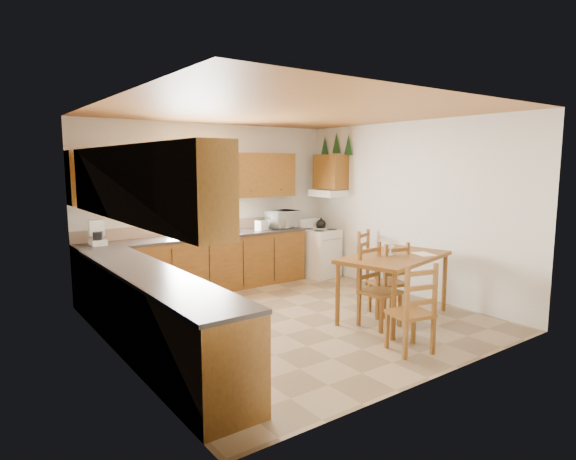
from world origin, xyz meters
TOP-DOWN VIEW (x-y plane):
  - floor at (0.00, 0.00)m, footprint 4.50×4.50m
  - ceiling at (0.00, 0.00)m, footprint 4.50×4.50m
  - wall_left at (-2.25, 0.00)m, footprint 4.50×4.50m
  - wall_right at (2.25, 0.00)m, footprint 4.50×4.50m
  - wall_back at (0.00, 2.25)m, footprint 4.50×4.50m
  - wall_front at (0.00, -2.25)m, footprint 4.50×4.50m
  - lower_cab_back at (-0.38, 1.95)m, footprint 3.75×0.60m
  - lower_cab_left at (-1.95, -0.15)m, footprint 0.60×3.60m
  - counter_back at (-0.38, 1.95)m, footprint 3.75×0.63m
  - counter_left at (-1.95, -0.15)m, footprint 0.63×3.60m
  - backsplash at (-0.38, 2.24)m, footprint 3.75×0.01m
  - upper_cab_back_left at (-1.55, 2.08)m, footprint 1.41×0.33m
  - upper_cab_back_right at (0.86, 2.08)m, footprint 1.25×0.33m
  - upper_cab_left at (-2.08, -0.15)m, footprint 0.33×3.60m
  - upper_cab_stove at (2.08, 1.65)m, footprint 0.33×0.62m
  - range_hood at (2.03, 1.65)m, footprint 0.44×0.62m
  - window_frame at (-0.30, 2.22)m, footprint 1.13×0.02m
  - window_pane at (-0.30, 2.21)m, footprint 1.05×0.01m
  - window_valance at (-0.30, 2.19)m, footprint 1.19×0.01m
  - sink_basin at (-0.30, 1.95)m, footprint 0.75×0.45m
  - pine_decal_a at (2.21, 1.33)m, footprint 0.22×0.22m
  - pine_decal_b at (2.21, 1.65)m, footprint 0.22×0.22m
  - pine_decal_c at (2.21, 1.97)m, footprint 0.22×0.22m
  - stove at (1.87, 1.68)m, footprint 0.62×0.64m
  - coffeemaker at (-1.93, 1.96)m, footprint 0.30×0.33m
  - paper_towel at (0.25, 1.91)m, footprint 0.15×0.15m
  - toaster at (0.74, 1.89)m, footprint 0.24×0.20m
  - microwave at (1.22, 1.95)m, footprint 0.56×0.45m
  - dining_table at (1.12, -0.76)m, footprint 1.76×1.26m
  - chair_near_left at (0.39, -1.66)m, footprint 0.50×0.49m
  - chair_near_right at (1.21, -0.58)m, footprint 0.49×0.47m
  - chair_far_left at (0.73, -0.88)m, footprint 0.47×0.45m
  - chair_far_right at (1.99, 0.48)m, footprint 0.50×0.49m
  - table_paper at (1.50, -0.93)m, footprint 0.30×0.35m
  - table_card at (1.08, -0.73)m, footprint 0.10×0.04m

SIDE VIEW (x-z plane):
  - floor at x=0.00m, z-range 0.00..0.00m
  - stove at x=1.87m, z-range 0.00..0.85m
  - dining_table at x=1.12m, z-range 0.00..0.85m
  - lower_cab_back at x=-0.38m, z-range 0.00..0.88m
  - lower_cab_left at x=-1.95m, z-range 0.00..0.88m
  - chair_far_right at x=1.99m, z-range 0.00..0.95m
  - chair_near_right at x=1.21m, z-range 0.00..1.00m
  - chair_near_left at x=0.39m, z-range 0.00..1.00m
  - chair_far_left at x=0.73m, z-range 0.00..1.04m
  - table_paper at x=1.50m, z-range 0.85..0.86m
  - counter_back at x=-0.38m, z-range 0.88..0.92m
  - counter_left at x=-1.95m, z-range 0.88..0.92m
  - table_card at x=1.08m, z-range 0.85..0.98m
  - sink_basin at x=-0.30m, z-range 0.92..0.96m
  - toaster at x=0.74m, z-range 0.92..1.09m
  - backsplash at x=-0.38m, z-range 0.92..1.10m
  - paper_towel at x=0.25m, z-range 0.92..1.21m
  - microwave at x=1.22m, z-range 0.92..1.22m
  - coffeemaker at x=-1.93m, z-range 0.92..1.30m
  - wall_left at x=-2.25m, z-range 1.35..1.35m
  - wall_right at x=2.25m, z-range 1.35..1.35m
  - wall_back at x=0.00m, z-range 1.35..1.35m
  - wall_front at x=0.00m, z-range 1.35..1.35m
  - range_hood at x=2.03m, z-range 1.46..1.58m
  - window_frame at x=-0.30m, z-range 0.96..2.14m
  - window_pane at x=-0.30m, z-range 1.00..2.10m
  - upper_cab_back_left at x=-1.55m, z-range 1.48..2.23m
  - upper_cab_back_right at x=0.86m, z-range 1.48..2.23m
  - upper_cab_left at x=-2.08m, z-range 1.48..2.23m
  - upper_cab_stove at x=2.08m, z-range 1.59..2.21m
  - window_valance at x=-0.30m, z-range 1.93..2.17m
  - pine_decal_a at x=2.21m, z-range 2.20..2.56m
  - pine_decal_c at x=2.21m, z-range 2.20..2.56m
  - pine_decal_b at x=2.21m, z-range 2.24..2.60m
  - ceiling at x=0.00m, z-range 2.70..2.70m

